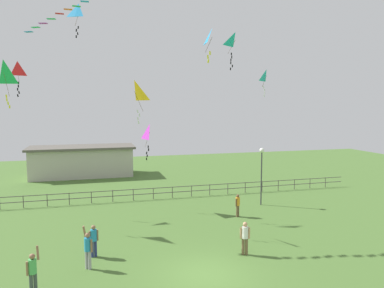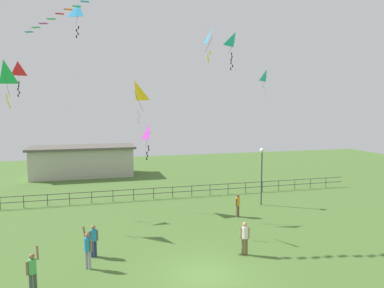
{
  "view_description": "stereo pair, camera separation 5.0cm",
  "coord_description": "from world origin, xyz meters",
  "px_view_note": "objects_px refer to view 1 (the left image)",
  "views": [
    {
      "loc": [
        -4.8,
        -15.12,
        7.61
      ],
      "look_at": [
        0.92,
        5.5,
        5.39
      ],
      "focal_mm": 34.14,
      "sensor_mm": 36.0,
      "label": 1
    },
    {
      "loc": [
        -4.75,
        -15.14,
        7.61
      ],
      "look_at": [
        0.92,
        5.5,
        5.39
      ],
      "focal_mm": 34.14,
      "sensor_mm": 36.0,
      "label": 2
    }
  ],
  "objects_px": {
    "kite_4": "(150,133)",
    "kite_5": "(235,41)",
    "kite_1": "(79,13)",
    "kite_7": "(18,70)",
    "person_1": "(94,239)",
    "person_3": "(88,248)",
    "kite_6": "(4,74)",
    "person_2": "(33,270)",
    "kite_2": "(135,92)",
    "person_0": "(245,236)",
    "kite_3": "(212,38)",
    "kite_0": "(266,76)",
    "lamppost": "(262,164)",
    "person_4": "(238,204)"
  },
  "relations": [
    {
      "from": "kite_4",
      "to": "kite_5",
      "type": "distance_m",
      "value": 9.26
    },
    {
      "from": "kite_1",
      "to": "kite_5",
      "type": "height_order",
      "value": "kite_1"
    },
    {
      "from": "kite_7",
      "to": "person_1",
      "type": "bearing_deg",
      "value": -64.19
    },
    {
      "from": "person_3",
      "to": "kite_6",
      "type": "bearing_deg",
      "value": 121.4
    },
    {
      "from": "person_2",
      "to": "kite_2",
      "type": "relative_size",
      "value": 0.77
    },
    {
      "from": "person_0",
      "to": "kite_3",
      "type": "bearing_deg",
      "value": 115.56
    },
    {
      "from": "kite_0",
      "to": "kite_1",
      "type": "height_order",
      "value": "kite_1"
    },
    {
      "from": "person_3",
      "to": "person_1",
      "type": "bearing_deg",
      "value": 78.8
    },
    {
      "from": "kite_1",
      "to": "kite_5",
      "type": "relative_size",
      "value": 0.9
    },
    {
      "from": "person_1",
      "to": "person_2",
      "type": "xyz_separation_m",
      "value": [
        -2.41,
        -3.11,
        0.04
      ]
    },
    {
      "from": "person_2",
      "to": "kite_5",
      "type": "bearing_deg",
      "value": 38.83
    },
    {
      "from": "kite_0",
      "to": "kite_7",
      "type": "bearing_deg",
      "value": 171.67
    },
    {
      "from": "person_1",
      "to": "kite_6",
      "type": "relative_size",
      "value": 0.56
    },
    {
      "from": "person_3",
      "to": "kite_3",
      "type": "bearing_deg",
      "value": 15.35
    },
    {
      "from": "person_1",
      "to": "kite_6",
      "type": "distance_m",
      "value": 11.92
    },
    {
      "from": "kite_4",
      "to": "kite_1",
      "type": "bearing_deg",
      "value": 157.22
    },
    {
      "from": "person_1",
      "to": "kite_1",
      "type": "bearing_deg",
      "value": 93.49
    },
    {
      "from": "person_2",
      "to": "person_3",
      "type": "distance_m",
      "value": 2.77
    },
    {
      "from": "kite_1",
      "to": "kite_4",
      "type": "bearing_deg",
      "value": -22.78
    },
    {
      "from": "person_0",
      "to": "kite_2",
      "type": "relative_size",
      "value": 0.67
    },
    {
      "from": "lamppost",
      "to": "person_4",
      "type": "relative_size",
      "value": 2.82
    },
    {
      "from": "lamppost",
      "to": "kite_5",
      "type": "xyz_separation_m",
      "value": [
        -2.08,
        0.55,
        9.16
      ]
    },
    {
      "from": "kite_6",
      "to": "person_4",
      "type": "bearing_deg",
      "value": -8.29
    },
    {
      "from": "person_4",
      "to": "kite_6",
      "type": "distance_m",
      "value": 17.19
    },
    {
      "from": "kite_4",
      "to": "kite_7",
      "type": "relative_size",
      "value": 1.05
    },
    {
      "from": "kite_1",
      "to": "kite_4",
      "type": "xyz_separation_m",
      "value": [
        4.76,
        -2.0,
        -8.64
      ]
    },
    {
      "from": "lamppost",
      "to": "kite_7",
      "type": "distance_m",
      "value": 19.06
    },
    {
      "from": "lamppost",
      "to": "person_0",
      "type": "distance_m",
      "value": 10.14
    },
    {
      "from": "person_1",
      "to": "kite_7",
      "type": "xyz_separation_m",
      "value": [
        -4.88,
        10.09,
        9.2
      ]
    },
    {
      "from": "person_3",
      "to": "kite_2",
      "type": "distance_m",
      "value": 9.31
    },
    {
      "from": "person_0",
      "to": "kite_7",
      "type": "relative_size",
      "value": 0.69
    },
    {
      "from": "kite_0",
      "to": "kite_4",
      "type": "distance_m",
      "value": 9.98
    },
    {
      "from": "kite_2",
      "to": "kite_6",
      "type": "distance_m",
      "value": 8.26
    },
    {
      "from": "person_2",
      "to": "person_1",
      "type": "bearing_deg",
      "value": 52.27
    },
    {
      "from": "kite_1",
      "to": "kite_7",
      "type": "relative_size",
      "value": 0.96
    },
    {
      "from": "person_0",
      "to": "kite_3",
      "type": "distance_m",
      "value": 10.56
    },
    {
      "from": "lamppost",
      "to": "kite_6",
      "type": "bearing_deg",
      "value": -179.21
    },
    {
      "from": "lamppost",
      "to": "kite_1",
      "type": "xyz_separation_m",
      "value": [
        -13.16,
        3.24,
        11.07
      ]
    },
    {
      "from": "person_2",
      "to": "kite_3",
      "type": "bearing_deg",
      "value": 22.15
    },
    {
      "from": "kite_6",
      "to": "kite_7",
      "type": "xyz_separation_m",
      "value": [
        0.17,
        3.62,
        0.55
      ]
    },
    {
      "from": "person_2",
      "to": "person_4",
      "type": "xyz_separation_m",
      "value": [
        12.04,
        7.45,
        -0.09
      ]
    },
    {
      "from": "person_1",
      "to": "kite_1",
      "type": "height_order",
      "value": "kite_1"
    },
    {
      "from": "kite_1",
      "to": "kite_7",
      "type": "height_order",
      "value": "kite_1"
    },
    {
      "from": "kite_5",
      "to": "person_2",
      "type": "bearing_deg",
      "value": -141.17
    },
    {
      "from": "kite_2",
      "to": "kite_5",
      "type": "bearing_deg",
      "value": 25.37
    },
    {
      "from": "person_4",
      "to": "kite_2",
      "type": "height_order",
      "value": "kite_2"
    },
    {
      "from": "lamppost",
      "to": "kite_7",
      "type": "bearing_deg",
      "value": 169.03
    },
    {
      "from": "kite_5",
      "to": "kite_7",
      "type": "distance_m",
      "value": 15.78
    },
    {
      "from": "person_3",
      "to": "kite_5",
      "type": "bearing_deg",
      "value": 38.72
    },
    {
      "from": "person_4",
      "to": "kite_3",
      "type": "distance_m",
      "value": 11.5
    }
  ]
}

